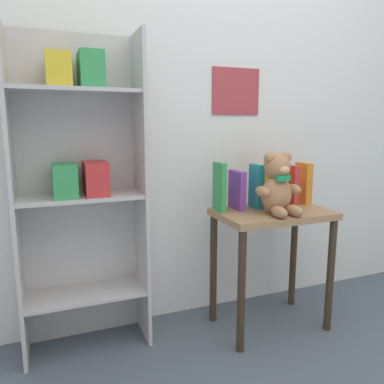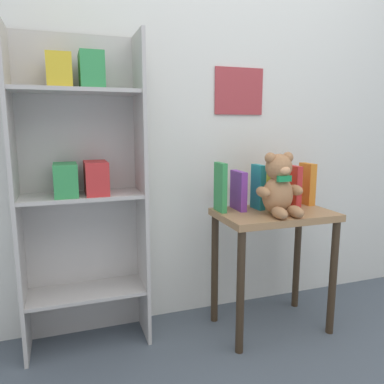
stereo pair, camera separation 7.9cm
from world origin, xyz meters
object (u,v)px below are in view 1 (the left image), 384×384
Objects in this scene: display_table at (272,233)px; book_standing_green at (219,187)px; book_standing_purple at (237,190)px; teddy_bear at (278,186)px; book_standing_yellow at (273,184)px; book_standing_orange at (303,183)px; book_standing_red at (290,185)px; bookshelf_side at (80,179)px; book_standing_teal at (256,186)px.

display_table is 0.39m from book_standing_green.
teddy_bear is at bearing -47.95° from book_standing_purple.
display_table is 3.16× the size of book_standing_purple.
book_standing_purple is 0.22m from book_standing_yellow.
book_standing_yellow reaches higher than book_standing_orange.
display_table is at bearing -31.14° from book_standing_purple.
book_standing_red is at bearing -165.46° from book_standing_orange.
display_table is 2.56× the size of book_standing_green.
bookshelf_side is 0.93m from book_standing_teal.
book_standing_orange is (0.22, 0.01, -0.01)m from book_standing_yellow.
display_table is at bearing -154.26° from book_standing_red.
teddy_bear is at bearing -16.16° from bookshelf_side.
book_standing_purple is 0.33m from book_standing_red.
display_table is at bearing -158.01° from book_standing_orange.
bookshelf_side is at bearing 169.77° from book_standing_teal.
book_standing_red is (1.13, -0.13, -0.08)m from bookshelf_side.
book_standing_teal is 0.33m from book_standing_orange.
teddy_bear reaches higher than display_table.
book_standing_purple is 0.44m from book_standing_orange.
book_standing_yellow is 0.11m from book_standing_red.
display_table is at bearing -117.96° from book_standing_yellow.
teddy_bear is 0.23m from book_standing_red.
book_standing_green is at bearing 147.44° from teddy_bear.
book_standing_teal is (0.92, -0.12, -0.07)m from bookshelf_side.
book_standing_yellow is (0.11, 0.01, 0.01)m from book_standing_teal.
teddy_bear reaches higher than book_standing_teal.
book_standing_teal is at bearing 103.33° from teddy_bear.
book_standing_orange reaches higher than book_standing_purple.
teddy_bear reaches higher than book_standing_green.
bookshelf_side reaches higher than book_standing_teal.
book_standing_red reaches higher than book_standing_purple.
teddy_bear is 1.23× the size of book_standing_yellow.
book_standing_orange is at bearing 20.85° from display_table.
book_standing_teal is at bearing -7.65° from book_standing_purple.
teddy_bear reaches higher than book_standing_yellow.
book_standing_orange is at bearing 30.00° from teddy_bear.
bookshelf_side is 1.25m from book_standing_orange.
book_standing_teal is at bearing -175.91° from book_standing_orange.
bookshelf_side is at bearing 176.19° from book_standing_orange.
teddy_bear is at bearing -106.16° from display_table.
book_standing_green is 0.11m from book_standing_purple.
display_table is 0.28m from book_standing_yellow.
teddy_bear is at bearing -141.74° from book_standing_red.
bookshelf_side is 2.34× the size of display_table.
book_standing_yellow is at bearing 0.28° from book_standing_teal.
teddy_bear is at bearing -32.30° from book_standing_green.
book_standing_yellow is at bearing 59.42° from display_table.
bookshelf_side is at bearing 173.57° from book_standing_red.
book_standing_purple is (-0.16, 0.10, 0.23)m from display_table.
book_standing_orange is (1.24, -0.11, -0.07)m from bookshelf_side.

